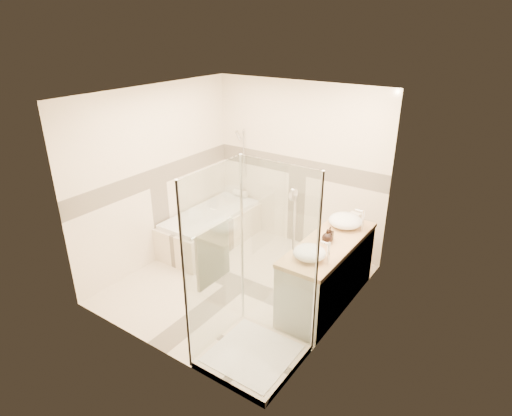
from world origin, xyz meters
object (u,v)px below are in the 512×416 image
Objects in this scene: bathtub at (211,227)px; vessel_sink_near at (345,221)px; shower_enclosure at (248,312)px; amenity_bottle_a at (330,234)px; amenity_bottle_b at (327,236)px; vessel_sink_far at (309,253)px; vanity at (327,272)px.

vessel_sink_near reaches higher than bathtub.
amenity_bottle_a is (0.27, 1.30, 0.43)m from shower_enclosure.
shower_enclosure is at bearing -102.44° from amenity_bottle_b.
bathtub is 2.24m from amenity_bottle_a.
bathtub is 2.47m from shower_enclosure.
vessel_sink_far is at bearing -90.00° from vessel_sink_near.
vanity is 0.51m from amenity_bottle_a.
vanity is at bearing -87.61° from vessel_sink_near.
vessel_sink_far is 2.11× the size of amenity_bottle_a.
vanity is 9.54× the size of amenity_bottle_b.
bathtub is 2.25m from amenity_bottle_b.
shower_enclosure is 11.74× the size of amenity_bottle_a.
vanity is 0.69m from vessel_sink_far.
amenity_bottle_b is (0.00, -0.51, 0.00)m from vessel_sink_near.
vessel_sink_far is (0.27, 0.79, 0.42)m from shower_enclosure.
vessel_sink_far reaches higher than vanity.
vanity is 4.41× the size of vessel_sink_far.
bathtub is 2.37m from vessel_sink_far.
bathtub is 2.22m from vessel_sink_near.
amenity_bottle_a reaches higher than bathtub.
bathtub is at bearing 169.78° from amenity_bottle_b.
shower_enclosure is at bearing -102.97° from vanity.
shower_enclosure reaches higher than bathtub.
amenity_bottle_a is at bearing -8.60° from bathtub.
vanity is at bearing -9.25° from bathtub.
vanity is 3.84× the size of vessel_sink_near.
vanity is 0.51m from amenity_bottle_b.
bathtub is 1.05× the size of vanity.
shower_enclosure is 5.56× the size of vessel_sink_far.
vessel_sink_near is at bearing 90.00° from amenity_bottle_b.
shower_enclosure is 1.82m from vessel_sink_near.
vanity is at bearing 59.71° from amenity_bottle_b.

